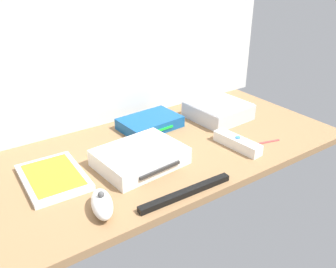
# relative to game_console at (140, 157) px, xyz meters

# --- Properties ---
(ground_plane) EXTENTS (1.00, 0.48, 0.02)m
(ground_plane) POSITION_rel_game_console_xyz_m (0.11, 0.04, -0.03)
(ground_plane) COLOR #936D47
(ground_plane) RESTS_ON ground
(back_wall) EXTENTS (1.10, 0.01, 0.64)m
(back_wall) POSITION_rel_game_console_xyz_m (0.11, 0.28, 0.30)
(back_wall) COLOR silver
(back_wall) RESTS_ON ground
(game_console) EXTENTS (0.22, 0.18, 0.04)m
(game_console) POSITION_rel_game_console_xyz_m (0.00, 0.00, 0.00)
(game_console) COLOR white
(game_console) RESTS_ON ground_plane
(mini_computer) EXTENTS (0.18, 0.18, 0.05)m
(mini_computer) POSITION_rel_game_console_xyz_m (0.36, 0.11, 0.00)
(mini_computer) COLOR silver
(mini_computer) RESTS_ON ground_plane
(game_case) EXTENTS (0.14, 0.19, 0.02)m
(game_case) POSITION_rel_game_console_xyz_m (-0.21, 0.06, -0.01)
(game_case) COLOR white
(game_case) RESTS_ON ground_plane
(network_router) EXTENTS (0.19, 0.13, 0.03)m
(network_router) POSITION_rel_game_console_xyz_m (0.14, 0.17, -0.00)
(network_router) COLOR #145193
(network_router) RESTS_ON ground_plane
(remote_wand) EXTENTS (0.05, 0.15, 0.03)m
(remote_wand) POSITION_rel_game_console_xyz_m (0.27, -0.08, -0.01)
(remote_wand) COLOR white
(remote_wand) RESTS_ON ground_plane
(remote_nunchuk) EXTENTS (0.07, 0.11, 0.05)m
(remote_nunchuk) POSITION_rel_game_console_xyz_m (-0.16, -0.12, -0.00)
(remote_nunchuk) COLOR white
(remote_nunchuk) RESTS_ON ground_plane
(sensor_bar) EXTENTS (0.24, 0.02, 0.01)m
(sensor_bar) POSITION_rel_game_console_xyz_m (0.02, -0.17, -0.01)
(sensor_bar) COLOR black
(sensor_bar) RESTS_ON ground_plane
(stylus_pen) EXTENTS (0.09, 0.03, 0.01)m
(stylus_pen) POSITION_rel_game_console_xyz_m (0.36, -0.10, -0.02)
(stylus_pen) COLOR red
(stylus_pen) RESTS_ON ground_plane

